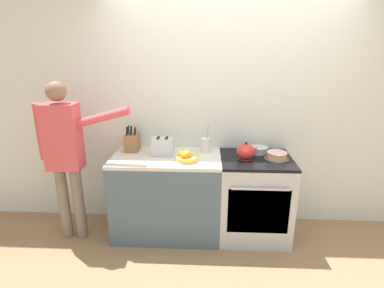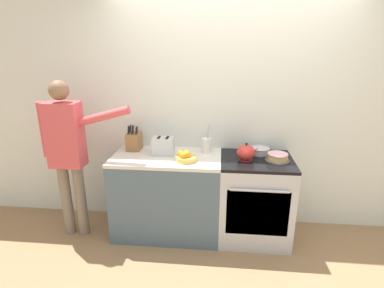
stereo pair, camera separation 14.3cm
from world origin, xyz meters
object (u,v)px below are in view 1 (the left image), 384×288
at_px(person_baker, 65,149).
at_px(layer_cake, 277,156).
at_px(mixing_bowl, 258,150).
at_px(utensil_crock, 206,145).
at_px(fruit_bowl, 186,157).
at_px(stove_range, 254,197).
at_px(knife_block, 132,142).
at_px(toaster, 163,146).
at_px(tea_kettle, 246,152).

bearing_deg(person_baker, layer_cake, -1.45).
bearing_deg(mixing_bowl, utensil_crock, -179.78).
distance_m(mixing_bowl, fruit_bowl, 0.81).
xyz_separation_m(layer_cake, utensil_crock, (-0.72, 0.18, 0.05)).
relative_size(layer_cake, utensil_crock, 0.77).
bearing_deg(stove_range, fruit_bowl, -170.83).
distance_m(stove_range, fruit_bowl, 0.88).
xyz_separation_m(knife_block, person_baker, (-0.60, -0.31, 0.01)).
height_order(stove_range, toaster, toaster).
relative_size(fruit_bowl, toaster, 0.89).
height_order(mixing_bowl, fruit_bowl, fruit_bowl).
bearing_deg(person_baker, stove_range, -0.45).
distance_m(knife_block, toaster, 0.37).
relative_size(stove_range, knife_block, 3.13).
bearing_deg(fruit_bowl, person_baker, -179.00).
bearing_deg(tea_kettle, knife_block, 170.73).
height_order(tea_kettle, toaster, toaster).
bearing_deg(layer_cake, person_baker, -176.92).
distance_m(toaster, person_baker, 0.97).
xyz_separation_m(mixing_bowl, utensil_crock, (-0.56, -0.00, 0.05)).
relative_size(utensil_crock, toaster, 1.34).
bearing_deg(utensil_crock, mixing_bowl, 0.22).
relative_size(stove_range, layer_cake, 3.63).
distance_m(fruit_bowl, toaster, 0.30).
relative_size(mixing_bowl, utensil_crock, 0.65).
distance_m(layer_cake, utensil_crock, 0.74).
xyz_separation_m(toaster, person_baker, (-0.95, -0.19, 0.02)).
bearing_deg(toaster, fruit_bowl, -34.04).
xyz_separation_m(tea_kettle, fruit_bowl, (-0.60, -0.09, -0.03)).
relative_size(tea_kettle, fruit_bowl, 1.07).
xyz_separation_m(mixing_bowl, knife_block, (-1.36, 0.01, 0.06)).
bearing_deg(person_baker, mixing_bowl, 4.18).
distance_m(stove_range, knife_block, 1.43).
height_order(layer_cake, tea_kettle, tea_kettle).
bearing_deg(knife_block, utensil_crock, -0.61).
xyz_separation_m(layer_cake, tea_kettle, (-0.31, -0.00, 0.04)).
height_order(stove_range, layer_cake, layer_cake).
distance_m(utensil_crock, person_baker, 1.43).
relative_size(layer_cake, tea_kettle, 1.09).
bearing_deg(stove_range, layer_cake, -6.64).
relative_size(stove_range, tea_kettle, 3.98).
bearing_deg(fruit_bowl, mixing_bowl, 20.17).
xyz_separation_m(stove_range, mixing_bowl, (0.04, 0.16, 0.48)).
height_order(fruit_bowl, person_baker, person_baker).
relative_size(knife_block, fruit_bowl, 1.36).
bearing_deg(layer_cake, utensil_crock, 165.56).
distance_m(layer_cake, fruit_bowl, 0.92).
height_order(utensil_crock, toaster, utensil_crock).
distance_m(stove_range, mixing_bowl, 0.51).
bearing_deg(knife_block, toaster, -18.59).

